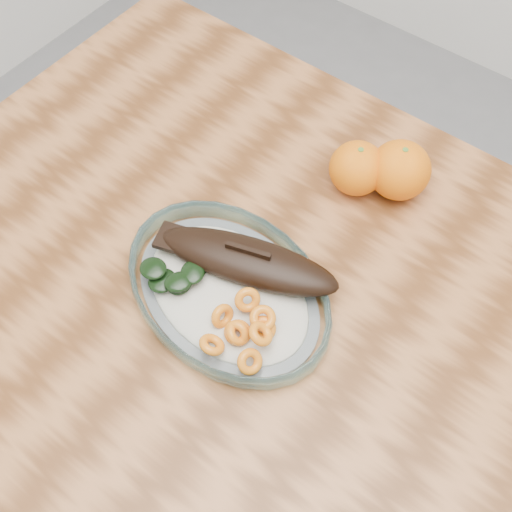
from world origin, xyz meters
name	(u,v)px	position (x,y,z in m)	size (l,w,h in m)	color
ground	(279,467)	(0.00, 0.00, 0.00)	(3.00, 3.00, 0.00)	slate
dining_table	(292,347)	(0.00, 0.00, 0.65)	(1.20, 0.80, 0.75)	#5A3115
plated_meal	(229,287)	(-0.09, -0.03, 0.77)	(0.62, 0.62, 0.08)	white
orange_left	(400,170)	(0.00, 0.25, 0.79)	(0.09, 0.09, 0.09)	#EF5004
orange_right	(357,168)	(-0.05, 0.22, 0.79)	(0.08, 0.08, 0.08)	#EF5004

